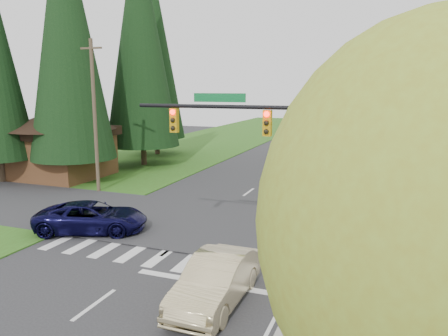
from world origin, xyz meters
The scene contains 29 objects.
ground centered at (0.00, 0.00, 0.00)m, with size 120.00×120.00×0.00m, color #28282B.
grass_west centered at (-13.00, 20.00, 0.03)m, with size 14.00×110.00×0.06m, color #305115.
cross_street centered at (0.00, 8.00, 0.00)m, with size 120.00×8.00×0.10m, color #28282B.
sidewalk_east centered at (6.90, 22.00, 0.07)m, with size 1.80×80.00×0.13m, color gray.
curb_east centered at (6.05, 22.00, 0.07)m, with size 0.20×80.00×0.13m, color gray.
stone_wall_north centered at (8.60, 30.00, 0.35)m, with size 0.70×40.00×0.70m, color #4C4438.
traffic_signal centered at (4.37, 4.50, 4.98)m, with size 8.70×0.37×6.80m.
brown_building centered at (-15.00, 15.00, 3.14)m, with size 8.40×8.40×5.40m.
utility_pole centered at (-9.50, 12.00, 5.14)m, with size 1.60×0.24×10.00m.
decid_tree_0 centered at (9.20, 14.00, 5.60)m, with size 4.80×4.80×8.37m.
decid_tree_1 centered at (9.30, 21.00, 5.80)m, with size 5.20×5.20×8.80m.
decid_tree_2 centered at (9.10, 28.00, 5.93)m, with size 5.00×5.00×8.82m.
decid_tree_3 centered at (9.20, 35.00, 5.66)m, with size 5.00×5.00×8.55m.
decid_tree_4 centered at (9.30, 42.00, 6.06)m, with size 5.40×5.40×9.18m.
decid_tree_5 centered at (9.10, 49.00, 5.53)m, with size 4.80×4.80×8.30m.
decid_tree_6 centered at (9.20, 56.00, 5.86)m, with size 5.20×5.20×8.86m.
decid_tree_south centered at (9.30, -6.00, 5.27)m, with size 4.60×4.60×7.92m.
conifer_w_a centered at (-13.00, 14.00, 10.79)m, with size 6.12×6.12×19.80m.
conifer_w_b centered at (-16.00, 18.00, 9.79)m, with size 5.44×5.44×17.80m.
conifer_w_c centered at (-12.00, 22.00, 11.29)m, with size 6.46×6.46×20.80m.
conifer_w_e centered at (-14.00, 28.00, 10.29)m, with size 5.78×5.78×18.80m.
conifer_e_c centered at (14.00, 48.00, 9.29)m, with size 5.10×5.10×16.80m.
sedan_champagne centered at (3.65, 0.51, 0.79)m, with size 1.67×4.79×1.58m, color beige.
suv_navy centered at (-4.66, 5.00, 0.73)m, with size 2.44×5.29×1.47m, color black.
parked_car_a centered at (4.43, 20.58, 0.69)m, with size 1.63×4.05×1.38m, color #A1A1A6.
parked_car_b centered at (4.81, 22.89, 0.79)m, with size 2.20×5.41×1.57m, color gray.
parked_car_c centered at (4.20, 29.92, 0.78)m, with size 1.65×4.73×1.56m, color #BDBCC2.
parked_car_d centered at (5.34, 40.38, 0.65)m, with size 1.53×3.79×1.29m, color silver.
parked_car_e centered at (5.60, 43.52, 0.76)m, with size 2.13×5.23×1.52m, color #ABABB0.
Camera 1 is at (8.62, -11.77, 6.97)m, focal length 35.00 mm.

